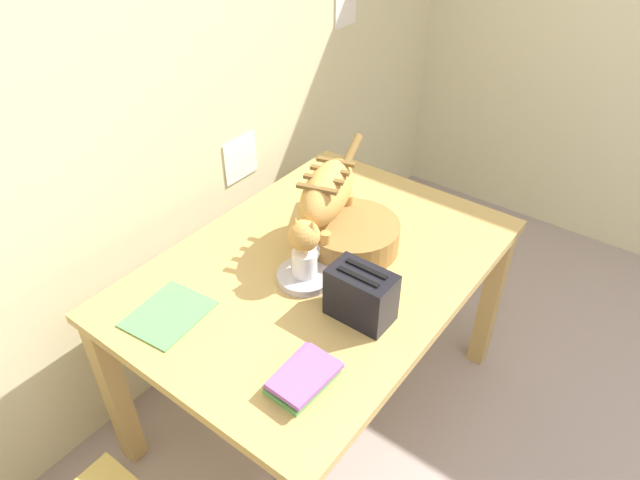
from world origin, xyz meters
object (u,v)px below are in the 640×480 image
(dining_table, at_px, (320,282))
(wicker_basket, at_px, (352,235))
(magazine, at_px, (169,314))
(saucer_bowl, at_px, (305,276))
(cat, at_px, (325,198))
(coffee_mug, at_px, (305,262))
(book_stack, at_px, (303,377))
(toaster, at_px, (361,295))

(dining_table, height_order, wicker_basket, wicker_basket)
(magazine, distance_m, wicker_basket, 0.68)
(saucer_bowl, distance_m, wicker_basket, 0.25)
(cat, distance_m, saucer_bowl, 0.28)
(coffee_mug, relative_size, book_stack, 0.63)
(dining_table, bearing_deg, magazine, 155.50)
(cat, relative_size, toaster, 3.06)
(dining_table, relative_size, saucer_bowl, 7.25)
(coffee_mug, height_order, toaster, toaster)
(magazine, xyz_separation_m, wicker_basket, (0.63, -0.26, 0.05))
(toaster, bearing_deg, dining_table, 62.80)
(magazine, bearing_deg, wicker_basket, -28.13)
(cat, xyz_separation_m, magazine, (-0.58, 0.18, -0.20))
(toaster, bearing_deg, cat, 53.60)
(cat, relative_size, magazine, 2.51)
(saucer_bowl, relative_size, magazine, 0.77)
(cat, xyz_separation_m, toaster, (-0.22, -0.30, -0.12))
(cat, height_order, magazine, cat)
(saucer_bowl, bearing_deg, toaster, -97.49)
(cat, distance_m, magazine, 0.64)
(coffee_mug, xyz_separation_m, book_stack, (-0.35, -0.27, -0.05))
(toaster, bearing_deg, wicker_basket, 38.77)
(dining_table, xyz_separation_m, magazine, (-0.49, 0.22, 0.09))
(dining_table, xyz_separation_m, wicker_basket, (0.14, -0.03, 0.14))
(dining_table, height_order, magazine, magazine)
(magazine, bearing_deg, toaster, -59.16)
(dining_table, xyz_separation_m, cat, (0.09, 0.05, 0.29))
(saucer_bowl, xyz_separation_m, coffee_mug, (0.00, 0.00, 0.06))
(saucer_bowl, xyz_separation_m, magazine, (-0.39, 0.23, -0.01))
(coffee_mug, bearing_deg, wicker_basket, -5.44)
(cat, relative_size, book_stack, 3.03)
(dining_table, bearing_deg, coffee_mug, -173.07)
(magazine, bearing_deg, dining_table, -30.50)
(dining_table, relative_size, wicker_basket, 4.06)
(cat, bearing_deg, coffee_mug, 90.32)
(saucer_bowl, distance_m, magazine, 0.45)
(saucer_bowl, height_order, wicker_basket, wicker_basket)
(dining_table, distance_m, coffee_mug, 0.18)
(saucer_bowl, xyz_separation_m, toaster, (-0.03, -0.24, 0.07))
(coffee_mug, xyz_separation_m, magazine, (-0.39, 0.23, -0.07))
(wicker_basket, distance_m, toaster, 0.35)
(magazine, relative_size, book_stack, 1.21)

